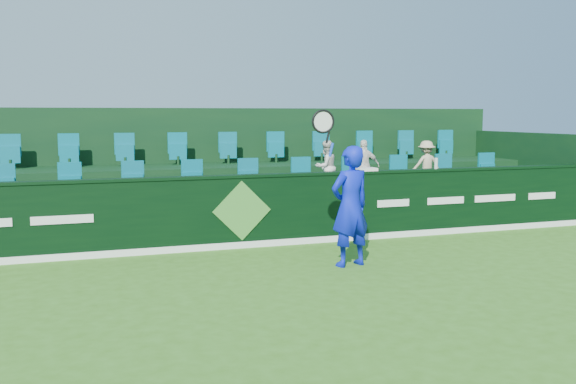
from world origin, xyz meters
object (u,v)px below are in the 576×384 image
object	(u,v)px
drinks_bottle	(436,163)
spectator_right	(426,165)
spectator_left	(326,167)
tennis_player	(350,206)
towel	(366,169)
spectator_middle	(364,166)

from	to	relation	value
drinks_bottle	spectator_right	bearing A→B (deg)	68.42
spectator_left	spectator_right	distance (m)	2.41
tennis_player	towel	size ratio (longest dim) A/B	6.45
spectator_left	drinks_bottle	bearing A→B (deg)	132.79
tennis_player	drinks_bottle	bearing A→B (deg)	35.31
tennis_player	spectator_middle	size ratio (longest dim) A/B	2.31
spectator_left	towel	distance (m)	1.19
tennis_player	spectator_right	xyz separation A→B (m)	(3.25, 3.11, 0.35)
tennis_player	towel	bearing A→B (deg)	58.08
tennis_player	drinks_bottle	distance (m)	3.48
spectator_middle	spectator_right	size ratio (longest dim) A/B	1.04
spectator_middle	spectator_right	distance (m)	1.52
spectator_right	towel	world-z (taller)	spectator_right
tennis_player	drinks_bottle	xyz separation A→B (m)	(2.81, 1.99, 0.47)
tennis_player	towel	xyz separation A→B (m)	(1.24, 1.99, 0.39)
spectator_left	spectator_middle	distance (m)	0.88
spectator_left	spectator_right	bearing A→B (deg)	162.50
spectator_left	spectator_middle	size ratio (longest dim) A/B	0.99
tennis_player	spectator_middle	bearing A→B (deg)	60.89
spectator_right	tennis_player	bearing A→B (deg)	46.81
spectator_right	drinks_bottle	world-z (taller)	spectator_right
towel	tennis_player	bearing A→B (deg)	-121.92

